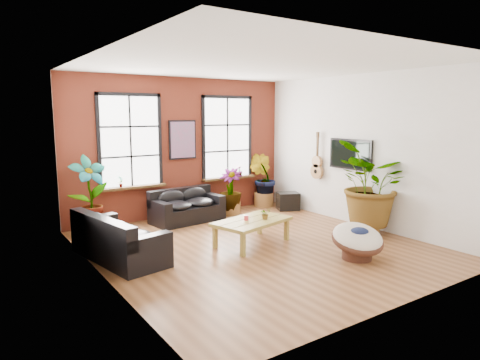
# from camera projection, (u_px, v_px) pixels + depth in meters

# --- Properties ---
(room) EXTENTS (6.04, 6.54, 3.54)m
(room) POSITION_uv_depth(u_px,v_px,m) (253.00, 158.00, 8.32)
(room) COLOR brown
(room) RESTS_ON ground
(sofa_back) EXTENTS (1.81, 1.02, 0.79)m
(sofa_back) POSITION_uv_depth(u_px,v_px,m) (186.00, 207.00, 10.39)
(sofa_back) COLOR black
(sofa_back) RESTS_ON ground
(sofa_left) EXTENTS (1.23, 2.22, 0.83)m
(sofa_left) POSITION_uv_depth(u_px,v_px,m) (117.00, 239.00, 7.64)
(sofa_left) COLOR black
(sofa_left) RESTS_ON ground
(coffee_table) EXTENTS (1.74, 1.26, 0.60)m
(coffee_table) POSITION_uv_depth(u_px,v_px,m) (252.00, 223.00, 8.53)
(coffee_table) COLOR olive
(coffee_table) RESTS_ON ground
(papasan_chair) EXTENTS (1.19, 1.19, 0.69)m
(papasan_chair) POSITION_uv_depth(u_px,v_px,m) (357.00, 240.00, 7.67)
(papasan_chair) COLOR #432418
(papasan_chair) RESTS_ON ground
(poster) EXTENTS (0.74, 0.06, 0.98)m
(poster) POSITION_uv_depth(u_px,v_px,m) (183.00, 140.00, 10.77)
(poster) COLOR black
(poster) RESTS_ON room
(tv_wall_unit) EXTENTS (0.13, 1.86, 1.20)m
(tv_wall_unit) POSITION_uv_depth(u_px,v_px,m) (340.00, 158.00, 10.34)
(tv_wall_unit) COLOR black
(tv_wall_unit) RESTS_ON room
(media_box) EXTENTS (0.71, 0.67, 0.47)m
(media_box) POSITION_uv_depth(u_px,v_px,m) (288.00, 201.00, 11.67)
(media_box) COLOR black
(media_box) RESTS_ON ground
(pot_back_left) EXTENTS (0.62, 0.62, 0.36)m
(pot_back_left) POSITION_uv_depth(u_px,v_px,m) (93.00, 225.00, 9.36)
(pot_back_left) COLOR brown
(pot_back_left) RESTS_ON ground
(pot_back_right) EXTENTS (0.58, 0.58, 0.39)m
(pot_back_right) POSITION_uv_depth(u_px,v_px,m) (264.00, 199.00, 12.12)
(pot_back_right) COLOR brown
(pot_back_right) RESTS_ON ground
(pot_right_wall) EXTENTS (0.60, 0.60, 0.37)m
(pot_right_wall) POSITION_uv_depth(u_px,v_px,m) (368.00, 225.00, 9.32)
(pot_right_wall) COLOR brown
(pot_right_wall) RESTS_ON ground
(pot_mid) EXTENTS (0.59, 0.59, 0.34)m
(pot_mid) POSITION_uv_depth(u_px,v_px,m) (232.00, 208.00, 11.11)
(pot_mid) COLOR brown
(pot_mid) RESTS_ON ground
(floor_plant_back_left) EXTENTS (0.92, 0.72, 1.57)m
(floor_plant_back_left) POSITION_uv_depth(u_px,v_px,m) (90.00, 191.00, 9.23)
(floor_plant_back_left) COLOR #2E4E14
(floor_plant_back_left) RESTS_ON ground
(floor_plant_back_right) EXTENTS (0.90, 0.94, 1.33)m
(floor_plant_back_right) POSITION_uv_depth(u_px,v_px,m) (263.00, 178.00, 12.03)
(floor_plant_back_right) COLOR #2E4E14
(floor_plant_back_right) RESTS_ON ground
(floor_plant_right_wall) EXTENTS (2.23, 2.23, 1.88)m
(floor_plant_right_wall) POSITION_uv_depth(u_px,v_px,m) (373.00, 184.00, 9.17)
(floor_plant_right_wall) COLOR #2E4E14
(floor_plant_right_wall) RESTS_ON ground
(floor_plant_mid) EXTENTS (0.84, 0.84, 1.06)m
(floor_plant_mid) POSITION_uv_depth(u_px,v_px,m) (231.00, 189.00, 11.01)
(floor_plant_mid) COLOR #2E4E14
(floor_plant_mid) RESTS_ON ground
(table_plant) EXTENTS (0.21, 0.18, 0.23)m
(table_plant) POSITION_uv_depth(u_px,v_px,m) (265.00, 214.00, 8.56)
(table_plant) COLOR #2E4E14
(table_plant) RESTS_ON coffee_table
(sill_plant_left) EXTENTS (0.17, 0.17, 0.27)m
(sill_plant_left) POSITION_uv_depth(u_px,v_px,m) (121.00, 181.00, 9.95)
(sill_plant_left) COLOR #2E4E14
(sill_plant_left) RESTS_ON room
(sill_plant_right) EXTENTS (0.19, 0.19, 0.27)m
(sill_plant_right) POSITION_uv_depth(u_px,v_px,m) (240.00, 171.00, 11.81)
(sill_plant_right) COLOR #2E4E14
(sill_plant_right) RESTS_ON room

